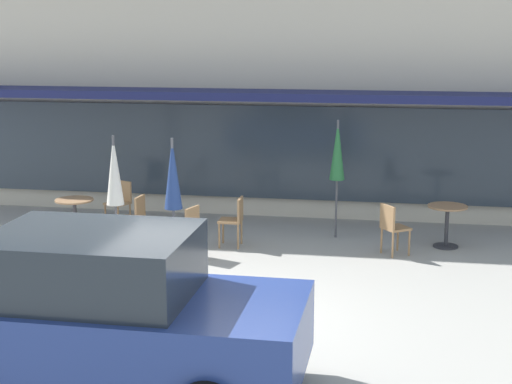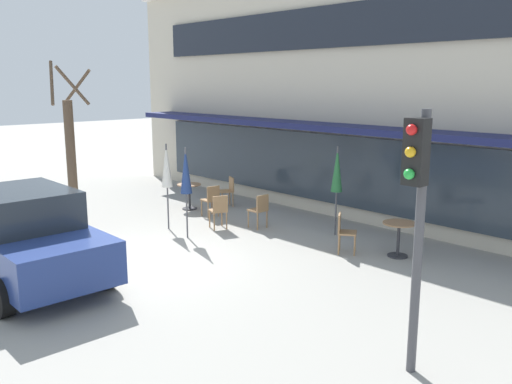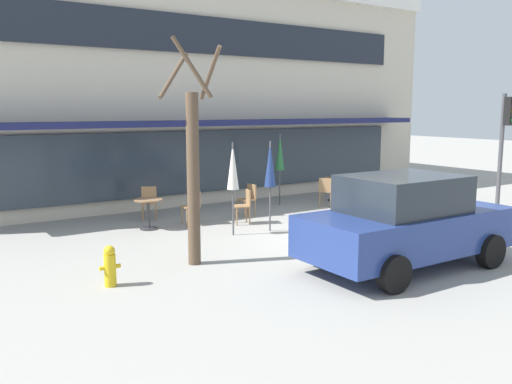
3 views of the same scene
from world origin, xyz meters
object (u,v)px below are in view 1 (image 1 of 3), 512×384
Objects in this scene: cafe_chair_3 at (120,200)px; parked_sedan at (104,313)px; cafe_table_streetside at (75,212)px; patio_umbrella_cream_folded at (114,172)px; cafe_chair_1 at (235,218)px; cafe_chair_4 at (392,225)px; cafe_chair_2 at (187,227)px; patio_umbrella_corner_open at (173,175)px; patio_umbrella_green_folded at (337,151)px; cafe_chair_0 at (135,216)px; cafe_table_near_wall at (447,219)px.

parked_sedan is at bearing -71.67° from cafe_chair_3.
cafe_chair_3 is at bearing 66.68° from cafe_table_streetside.
cafe_chair_1 is at bearing 48.25° from patio_umbrella_cream_folded.
cafe_chair_3 is at bearing 167.90° from cafe_chair_4.
parked_sedan is at bearing -85.24° from cafe_chair_2.
cafe_chair_1 is at bearing 72.66° from patio_umbrella_corner_open.
patio_umbrella_green_folded is 2.47× the size of cafe_chair_1.
cafe_table_streetside is 0.85× the size of cafe_chair_0.
patio_umbrella_green_folded is at bearing 170.58° from cafe_table_near_wall.
patio_umbrella_corner_open is at bearing -151.81° from cafe_chair_4.
cafe_chair_2 is at bearing 93.81° from patio_umbrella_corner_open.
cafe_table_near_wall is 0.85× the size of cafe_chair_3.
cafe_chair_2 is at bearing -143.95° from patio_umbrella_green_folded.
patio_umbrella_green_folded is (4.73, 0.97, 1.11)m from cafe_table_streetside.
cafe_chair_2 is 1.00× the size of cafe_chair_4.
parked_sedan is (0.34, -3.93, -0.75)m from patio_umbrella_corner_open.
cafe_chair_0 is 5.87m from parked_sedan.
cafe_chair_2 is (1.15, -0.66, 0.00)m from cafe_chair_0.
patio_umbrella_green_folded reaches higher than cafe_chair_1.
patio_umbrella_green_folded is 7.05m from parked_sedan.
cafe_chair_2 is at bearing -18.22° from cafe_table_streetside.
patio_umbrella_cream_folded is 4.32m from parked_sedan.
patio_umbrella_green_folded reaches higher than cafe_table_near_wall.
parked_sedan is at bearing -84.99° from patio_umbrella_corner_open.
cafe_table_near_wall is 2.30m from patio_umbrella_green_folded.
cafe_chair_4 is at bearing -0.24° from cafe_table_streetside.
cafe_chair_1 is 1.00× the size of cafe_chair_4.
patio_umbrella_green_folded is 3.16m from cafe_chair_2.
cafe_chair_4 is (4.33, 1.68, -1.10)m from patio_umbrella_cream_folded.
cafe_table_streetside is (-6.72, -0.64, 0.00)m from cafe_table_near_wall.
cafe_chair_4 is at bearing -44.06° from patio_umbrella_green_folded.
cafe_chair_0 is at bearing 98.40° from patio_umbrella_cream_folded.
cafe_table_near_wall is at bearing -4.26° from cafe_chair_3.
cafe_chair_2 reaches higher than cafe_table_streetside.
patio_umbrella_cream_folded is (-3.30, -2.68, 0.00)m from patio_umbrella_green_folded.
parked_sedan is at bearing -71.86° from patio_umbrella_cream_folded.
patio_umbrella_cream_folded reaches higher than parked_sedan.
patio_umbrella_cream_folded reaches higher than cafe_table_streetside.
cafe_chair_4 is at bearing -12.10° from cafe_chair_3.
cafe_chair_3 is at bearing 178.18° from patio_umbrella_green_folded.
patio_umbrella_corner_open reaches higher than cafe_chair_4.
patio_umbrella_corner_open is at bearing -129.74° from patio_umbrella_green_folded.
patio_umbrella_corner_open reaches higher than cafe_table_streetside.
patio_umbrella_cream_folded is at bearing -81.60° from cafe_chair_0.
cafe_chair_4 is at bearing 1.04° from cafe_chair_0.
patio_umbrella_cream_folded is (1.42, -1.71, 1.11)m from cafe_table_streetside.
patio_umbrella_cream_folded is 1.71m from cafe_chair_2.
cafe_chair_1 is at bearing 87.64° from parked_sedan.
cafe_chair_4 is at bearing 28.19° from patio_umbrella_corner_open.
patio_umbrella_green_folded is at bearing 50.26° from patio_umbrella_corner_open.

